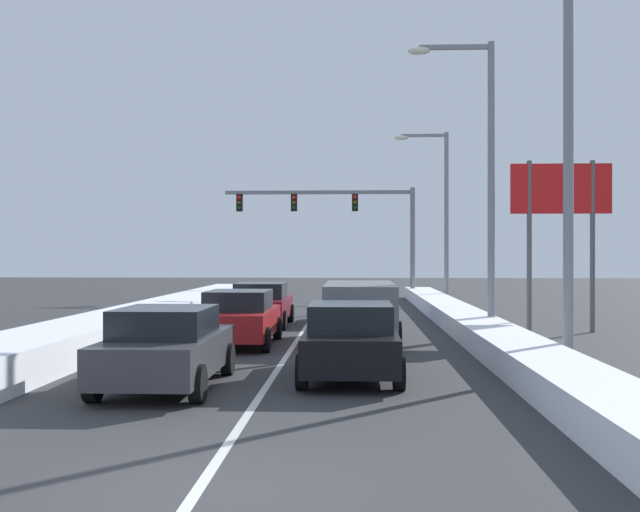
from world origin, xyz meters
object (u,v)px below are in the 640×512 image
object	(u,v)px
suv_gray_right_lane_second	(360,306)
roadside_sign_right	(561,207)
street_lamp_right_far	(439,202)
traffic_light_gantry	(346,214)
sedan_charcoal_center_lane_nearest	(167,347)
street_lamp_right_mid	(480,162)
sedan_red_center_lane_second	(239,318)
sedan_maroon_center_lane_third	(262,304)
sedan_navy_right_lane_third	(352,302)
street_lamp_right_near	(553,112)
sedan_black_right_lane_nearest	(351,340)

from	to	relation	value
suv_gray_right_lane_second	roadside_sign_right	xyz separation A→B (m)	(6.45, 3.01, 3.00)
suv_gray_right_lane_second	street_lamp_right_far	size ratio (longest dim) A/B	0.58
traffic_light_gantry	roadside_sign_right	size ratio (longest dim) A/B	1.93
sedan_charcoal_center_lane_nearest	street_lamp_right_mid	world-z (taller)	street_lamp_right_mid
sedan_red_center_lane_second	street_lamp_right_mid	distance (m)	8.80
sedan_maroon_center_lane_third	sedan_navy_right_lane_third	bearing A→B (deg)	27.80
suv_gray_right_lane_second	sedan_navy_right_lane_third	distance (m)	6.34
sedan_navy_right_lane_third	sedan_red_center_lane_second	bearing A→B (deg)	-112.74
sedan_charcoal_center_lane_nearest	street_lamp_right_near	bearing A→B (deg)	17.81
suv_gray_right_lane_second	sedan_maroon_center_lane_third	xyz separation A→B (m)	(-3.37, 4.67, -0.25)
sedan_red_center_lane_second	roadside_sign_right	distance (m)	11.04
sedan_black_right_lane_nearest	traffic_light_gantry	bearing A→B (deg)	90.85
sedan_navy_right_lane_third	suv_gray_right_lane_second	bearing A→B (deg)	-87.96
sedan_charcoal_center_lane_nearest	sedan_red_center_lane_second	distance (m)	6.78
sedan_black_right_lane_nearest	sedan_red_center_lane_second	world-z (taller)	same
sedan_red_center_lane_second	street_lamp_right_far	size ratio (longest dim) A/B	0.53
street_lamp_right_near	street_lamp_right_mid	xyz separation A→B (m)	(-0.43, 7.05, -0.25)
street_lamp_right_mid	roadside_sign_right	bearing A→B (deg)	24.20
traffic_light_gantry	sedan_charcoal_center_lane_nearest	bearing A→B (deg)	-95.98
sedan_navy_right_lane_third	street_lamp_right_mid	size ratio (longest dim) A/B	0.50
street_lamp_right_mid	street_lamp_right_far	world-z (taller)	street_lamp_right_mid
street_lamp_right_mid	street_lamp_right_near	bearing A→B (deg)	-86.53
street_lamp_right_near	street_lamp_right_mid	distance (m)	7.07
traffic_light_gantry	street_lamp_right_mid	xyz separation A→B (m)	(4.33, -19.37, 0.59)
sedan_maroon_center_lane_third	traffic_light_gantry	bearing A→B (deg)	80.56
sedan_navy_right_lane_third	sedan_charcoal_center_lane_nearest	size ratio (longest dim) A/B	1.00
traffic_light_gantry	sedan_black_right_lane_nearest	bearing A→B (deg)	-89.15
sedan_black_right_lane_nearest	street_lamp_right_mid	xyz separation A→B (m)	(3.92, 8.18, 4.55)
sedan_red_center_lane_second	street_lamp_right_far	xyz separation A→B (m)	(7.28, 16.88, 4.26)
street_lamp_right_near	street_lamp_right_mid	world-z (taller)	street_lamp_right_near
sedan_red_center_lane_second	traffic_light_gantry	bearing A→B (deg)	83.13
traffic_light_gantry	roadside_sign_right	world-z (taller)	traffic_light_gantry
sedan_maroon_center_lane_third	roadside_sign_right	xyz separation A→B (m)	(9.83, -1.66, 3.25)
traffic_light_gantry	sedan_red_center_lane_second	bearing A→B (deg)	-96.87
sedan_red_center_lane_second	sedan_maroon_center_lane_third	world-z (taller)	same
sedan_maroon_center_lane_third	street_lamp_right_far	size ratio (longest dim) A/B	0.53
street_lamp_right_far	sedan_black_right_lane_nearest	bearing A→B (deg)	-100.68
sedan_black_right_lane_nearest	street_lamp_right_near	bearing A→B (deg)	14.62
suv_gray_right_lane_second	street_lamp_right_near	world-z (taller)	street_lamp_right_near
suv_gray_right_lane_second	sedan_red_center_lane_second	xyz separation A→B (m)	(-3.30, -1.01, -0.25)
traffic_light_gantry	street_lamp_right_far	bearing A→B (deg)	-48.83
sedan_navy_right_lane_third	street_lamp_right_mid	bearing A→B (deg)	-49.34
suv_gray_right_lane_second	street_lamp_right_mid	xyz separation A→B (m)	(3.69, 1.77, 4.30)
sedan_maroon_center_lane_third	suv_gray_right_lane_second	bearing A→B (deg)	-54.18
street_lamp_right_mid	street_lamp_right_far	distance (m)	14.11
suv_gray_right_lane_second	roadside_sign_right	bearing A→B (deg)	25.01
sedan_navy_right_lane_third	traffic_light_gantry	bearing A→B (deg)	91.58
sedan_navy_right_lane_third	street_lamp_right_far	size ratio (longest dim) A/B	0.53
suv_gray_right_lane_second	traffic_light_gantry	bearing A→B (deg)	91.72
street_lamp_right_near	traffic_light_gantry	bearing A→B (deg)	100.20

